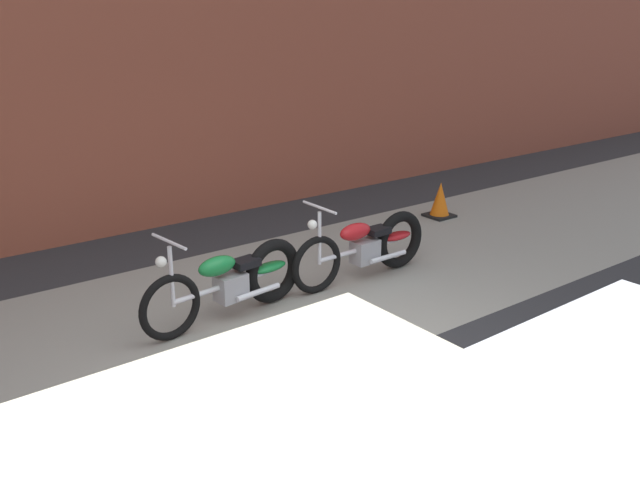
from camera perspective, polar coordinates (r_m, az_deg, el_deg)
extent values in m
plane|color=#2D2D30|center=(6.30, 3.03, -10.59)|extent=(80.00, 80.00, 0.00)
cube|color=gray|center=(7.57, -5.51, -5.30)|extent=(36.00, 3.50, 0.01)
cube|color=brown|center=(10.02, -17.09, 18.33)|extent=(36.00, 0.50, 6.25)
torus|color=black|center=(6.78, -12.47, -5.55)|extent=(0.68, 0.16, 0.68)
torus|color=black|center=(7.46, -3.97, -2.62)|extent=(0.74, 0.21, 0.73)
cylinder|color=silver|center=(7.09, -8.02, -3.82)|extent=(1.23, 0.20, 0.06)
cube|color=#99999E|center=(7.15, -7.49, -3.95)|extent=(0.34, 0.26, 0.28)
ellipsoid|color=#197A38|center=(6.96, -8.65, -2.17)|extent=(0.46, 0.24, 0.20)
ellipsoid|color=#197A38|center=(7.41, -4.28, -2.28)|extent=(0.46, 0.23, 0.10)
cube|color=black|center=(7.17, -6.28, -1.91)|extent=(0.30, 0.23, 0.08)
cylinder|color=silver|center=(6.68, -12.37, -3.04)|extent=(0.05, 0.05, 0.62)
cylinder|color=silver|center=(6.56, -12.58, -0.12)|extent=(0.10, 0.58, 0.03)
sphere|color=white|center=(6.57, -13.21, -1.80)|extent=(0.11, 0.11, 0.11)
cylinder|color=silver|center=(7.20, -5.21, -4.38)|extent=(0.55, 0.12, 0.06)
torus|color=black|center=(7.69, -0.28, -2.10)|extent=(0.68, 0.09, 0.68)
torus|color=black|center=(8.49, 6.69, 0.02)|extent=(0.73, 0.14, 0.73)
cylinder|color=silver|center=(8.06, 3.38, -0.80)|extent=(1.24, 0.08, 0.06)
cube|color=#99999E|center=(8.12, 3.80, -0.95)|extent=(0.32, 0.23, 0.28)
ellipsoid|color=red|center=(7.93, 2.98, 0.71)|extent=(0.44, 0.20, 0.20)
ellipsoid|color=red|center=(8.43, 6.46, 0.34)|extent=(0.44, 0.19, 0.10)
cube|color=black|center=(8.18, 4.88, 0.79)|extent=(0.28, 0.21, 0.08)
cylinder|color=silver|center=(7.60, -0.04, 0.15)|extent=(0.04, 0.04, 0.62)
cylinder|color=silver|center=(7.49, -0.04, 2.75)|extent=(0.04, 0.58, 0.03)
sphere|color=white|center=(7.49, -0.64, 1.30)|extent=(0.11, 0.11, 0.11)
cylinder|color=silver|center=(8.20, 5.74, -1.40)|extent=(0.55, 0.07, 0.06)
cone|color=orange|center=(10.69, 10.06, 3.35)|extent=(0.32, 0.32, 0.55)
cube|color=black|center=(10.76, 9.98, 2.04)|extent=(0.40, 0.40, 0.04)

